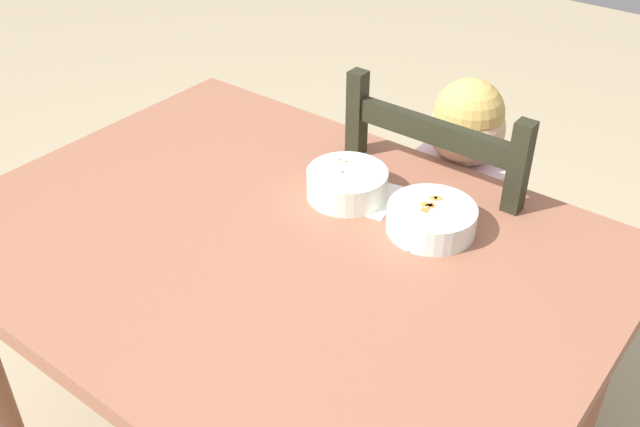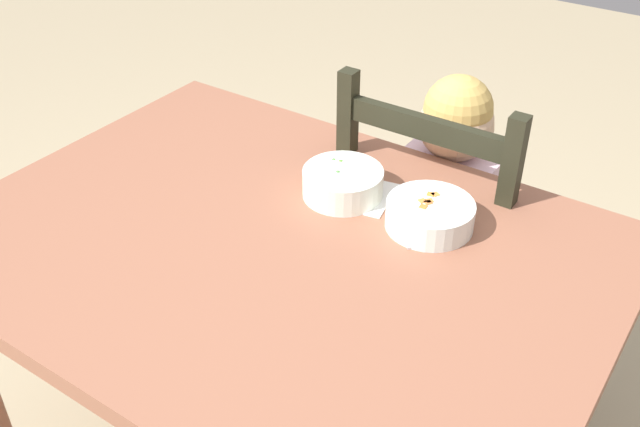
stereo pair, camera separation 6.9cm
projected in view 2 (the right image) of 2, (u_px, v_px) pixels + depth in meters
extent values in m
cube|color=#905942|center=(276.00, 249.00, 1.38)|extent=(1.23, 0.91, 0.04)
cylinder|color=#905942|center=(210.00, 224.00, 2.10)|extent=(0.07, 0.07, 0.73)
cylinder|color=#905942|center=(582.00, 384.00, 1.60)|extent=(0.07, 0.07, 0.73)
cube|color=black|center=(445.00, 259.00, 1.89)|extent=(0.42, 0.42, 0.02)
cube|color=black|center=(528.00, 307.00, 2.05)|extent=(0.04, 0.04, 0.40)
cube|color=black|center=(409.00, 260.00, 2.23)|extent=(0.04, 0.04, 0.40)
cube|color=black|center=(472.00, 393.00, 1.79)|extent=(0.04, 0.04, 0.40)
cube|color=black|center=(343.00, 332.00, 1.97)|extent=(0.04, 0.04, 0.40)
cube|color=black|center=(500.00, 232.00, 1.52)|extent=(0.04, 0.04, 0.54)
cube|color=black|center=(346.00, 179.00, 1.69)|extent=(0.04, 0.04, 0.54)
cube|color=black|center=(426.00, 128.00, 1.50)|extent=(0.36, 0.03, 0.05)
cube|color=black|center=(420.00, 194.00, 1.59)|extent=(0.36, 0.03, 0.05)
cube|color=silver|center=(446.00, 211.00, 1.77)|extent=(0.22, 0.14, 0.32)
sphere|color=#D7AF8A|center=(456.00, 125.00, 1.64)|extent=(0.17, 0.17, 0.17)
sphere|color=tan|center=(458.00, 109.00, 1.62)|extent=(0.16, 0.16, 0.16)
cylinder|color=#3F4C72|center=(393.00, 341.00, 1.93)|extent=(0.07, 0.07, 0.42)
cylinder|color=#3F4C72|center=(431.00, 358.00, 1.88)|extent=(0.07, 0.07, 0.42)
cylinder|color=silver|center=(381.00, 185.00, 1.72)|extent=(0.06, 0.25, 0.14)
cylinder|color=silver|center=(483.00, 221.00, 1.60)|extent=(0.06, 0.25, 0.14)
cylinder|color=white|center=(343.00, 183.00, 1.48)|extent=(0.17, 0.17, 0.06)
cylinder|color=white|center=(343.00, 194.00, 1.50)|extent=(0.07, 0.07, 0.01)
cylinder|color=#4F913D|center=(343.00, 179.00, 1.48)|extent=(0.14, 0.14, 0.03)
sphere|color=#579C48|center=(334.00, 161.00, 1.50)|extent=(0.01, 0.01, 0.01)
sphere|color=#4E8940|center=(338.00, 173.00, 1.46)|extent=(0.01, 0.01, 0.01)
sphere|color=#5A9B36|center=(341.00, 163.00, 1.50)|extent=(0.01, 0.01, 0.01)
cylinder|color=white|center=(430.00, 215.00, 1.39)|extent=(0.17, 0.17, 0.05)
cylinder|color=white|center=(429.00, 225.00, 1.40)|extent=(0.08, 0.08, 0.01)
cylinder|color=orange|center=(430.00, 212.00, 1.39)|extent=(0.14, 0.14, 0.03)
cube|color=orange|center=(422.00, 203.00, 1.39)|extent=(0.02, 0.02, 0.01)
cube|color=orange|center=(430.00, 196.00, 1.40)|extent=(0.02, 0.02, 0.01)
cube|color=orange|center=(428.00, 204.00, 1.38)|extent=(0.02, 0.02, 0.01)
cube|color=orange|center=(423.00, 208.00, 1.37)|extent=(0.01, 0.01, 0.01)
cube|color=orange|center=(435.00, 196.00, 1.40)|extent=(0.02, 0.02, 0.01)
cube|color=orange|center=(429.00, 203.00, 1.39)|extent=(0.02, 0.02, 0.01)
cube|color=silver|center=(405.00, 233.00, 1.38)|extent=(0.07, 0.08, 0.00)
ellipsoid|color=silver|center=(398.00, 212.00, 1.44)|extent=(0.05, 0.05, 0.01)
cube|color=white|center=(356.00, 193.00, 1.50)|extent=(0.17, 0.16, 0.00)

